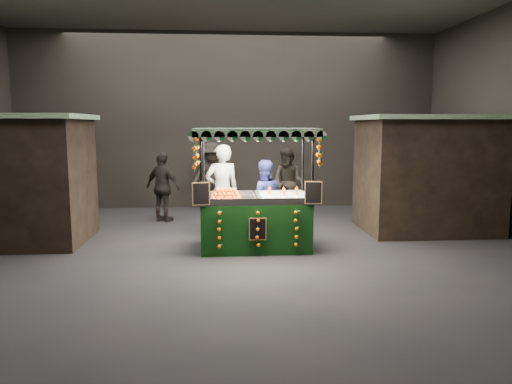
{
  "coord_description": "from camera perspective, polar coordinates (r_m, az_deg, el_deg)",
  "views": [
    {
      "loc": [
        -0.22,
        -8.92,
        2.39
      ],
      "look_at": [
        0.48,
        0.63,
        1.04
      ],
      "focal_mm": 33.6,
      "sensor_mm": 36.0,
      "label": 1
    }
  ],
  "objects": [
    {
      "name": "shopper_0",
      "position": [
        12.85,
        -20.91,
        0.64
      ],
      "size": [
        0.67,
        0.48,
        1.72
      ],
      "rotation": [
        0.0,
        0.0,
        0.12
      ],
      "color": "#2E2625",
      "rests_on": "ground"
    },
    {
      "name": "shopper_1",
      "position": [
        12.49,
        3.86,
        1.13
      ],
      "size": [
        1.1,
        1.04,
        1.8
      ],
      "rotation": [
        0.0,
        0.0,
        -0.56
      ],
      "color": "#292521",
      "rests_on": "ground"
    },
    {
      "name": "market_hall",
      "position": [
        8.97,
        -2.87,
        14.35
      ],
      "size": [
        12.1,
        10.1,
        5.05
      ],
      "color": "black",
      "rests_on": "ground"
    },
    {
      "name": "neighbour_stall_left",
      "position": [
        10.82,
        -26.92,
        1.4
      ],
      "size": [
        3.0,
        2.2,
        2.6
      ],
      "color": "black",
      "rests_on": "ground"
    },
    {
      "name": "vendor_grey",
      "position": [
        10.21,
        -4.07,
        0.12
      ],
      "size": [
        0.81,
        0.63,
        1.98
      ],
      "rotation": [
        0.0,
        0.0,
        3.37
      ],
      "color": "gray",
      "rests_on": "ground"
    },
    {
      "name": "ground",
      "position": [
        9.23,
        -2.72,
        -7.0
      ],
      "size": [
        12.0,
        12.0,
        0.0
      ],
      "primitive_type": "plane",
      "color": "black",
      "rests_on": "ground"
    },
    {
      "name": "vendor_blue",
      "position": [
        10.16,
        0.9,
        -0.84
      ],
      "size": [
        0.87,
        0.71,
        1.66
      ],
      "rotation": [
        0.0,
        0.0,
        3.25
      ],
      "color": "navy",
      "rests_on": "ground"
    },
    {
      "name": "shopper_2",
      "position": [
        12.06,
        -11.0,
        0.58
      ],
      "size": [
        1.08,
        0.9,
        1.72
      ],
      "rotation": [
        0.0,
        0.0,
        2.57
      ],
      "color": "black",
      "rests_on": "ground"
    },
    {
      "name": "neighbour_stall_right",
      "position": [
        11.44,
        19.64,
        2.12
      ],
      "size": [
        3.0,
        2.2,
        2.6
      ],
      "color": "black",
      "rests_on": "ground"
    },
    {
      "name": "shopper_3",
      "position": [
        13.33,
        -5.24,
        1.78
      ],
      "size": [
        1.4,
        1.09,
        1.91
      ],
      "rotation": [
        0.0,
        0.0,
        0.35
      ],
      "color": "black",
      "rests_on": "ground"
    },
    {
      "name": "shopper_4",
      "position": [
        13.37,
        -22.83,
        0.38
      ],
      "size": [
        0.77,
        0.53,
        1.52
      ],
      "rotation": [
        0.0,
        0.0,
        3.09
      ],
      "color": "black",
      "rests_on": "ground"
    },
    {
      "name": "juice_stall",
      "position": [
        9.21,
        -0.01,
        -2.42
      ],
      "size": [
        2.4,
        1.41,
        2.33
      ],
      "color": "black",
      "rests_on": "ground"
    }
  ]
}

